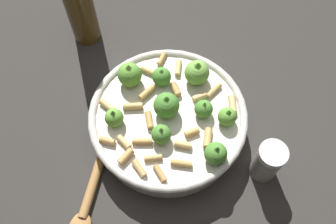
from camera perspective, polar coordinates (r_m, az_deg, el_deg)
name	(u,v)px	position (r m, az deg, el deg)	size (l,w,h in m)	color
ground_plane	(168,128)	(0.68, 0.00, -2.53)	(2.40, 2.40, 0.00)	#2D2B28
cooking_pan	(168,118)	(0.64, 0.05, -0.98)	(0.27, 0.27, 0.11)	beige
pepper_shaker	(267,162)	(0.63, 15.02, -7.39)	(0.05, 0.05, 0.09)	gray
wooden_spoon	(92,189)	(0.64, -11.65, -11.55)	(0.18, 0.14, 0.02)	#9E703D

